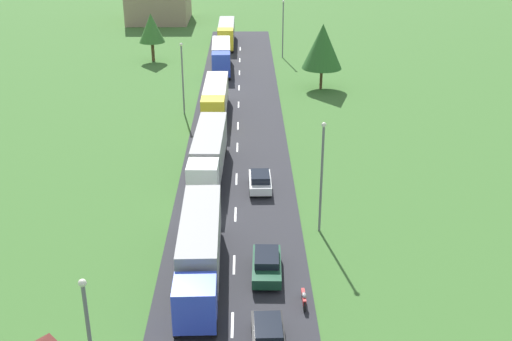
% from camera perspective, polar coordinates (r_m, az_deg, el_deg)
% --- Properties ---
extents(road, '(10.00, 140.00, 0.06)m').
position_cam_1_polar(road, '(50.35, -1.85, -3.58)').
color(road, '#2B2B30').
rests_on(road, ground).
extents(lane_marking_centre, '(0.16, 121.54, 0.01)m').
position_cam_1_polar(lane_marking_centre, '(46.83, -1.91, -5.78)').
color(lane_marking_centre, white).
rests_on(lane_marking_centre, road).
extents(truck_lead, '(2.68, 12.91, 3.73)m').
position_cam_1_polar(truck_lead, '(41.15, -5.10, -7.00)').
color(truck_lead, blue).
rests_on(truck_lead, road).
extents(truck_second, '(2.85, 13.63, 3.68)m').
position_cam_1_polar(truck_second, '(55.63, -4.29, 1.57)').
color(truck_second, white).
rests_on(truck_second, road).
extents(truck_third, '(2.57, 12.44, 3.53)m').
position_cam_1_polar(truck_third, '(71.24, -3.68, 6.54)').
color(truck_third, yellow).
rests_on(truck_third, road).
extents(truck_fourth, '(2.83, 11.93, 3.62)m').
position_cam_1_polar(truck_fourth, '(90.42, -3.15, 10.33)').
color(truck_fourth, blue).
rests_on(truck_fourth, road).
extents(truck_fifth, '(2.54, 13.63, 3.60)m').
position_cam_1_polar(truck_fifth, '(106.32, -2.69, 12.34)').
color(truck_fifth, yellow).
rests_on(truck_fifth, road).
extents(car_lead, '(1.88, 4.32, 1.47)m').
position_cam_1_polar(car_lead, '(35.93, 1.11, -14.67)').
color(car_lead, black).
rests_on(car_lead, road).
extents(car_second, '(2.01, 4.48, 1.49)m').
position_cam_1_polar(car_second, '(41.85, 0.97, -8.45)').
color(car_second, '#19472D').
rests_on(car_second, road).
extents(car_third, '(1.89, 3.99, 1.56)m').
position_cam_1_polar(car_third, '(53.28, 0.37, -0.95)').
color(car_third, white).
rests_on(car_third, road).
extents(motorcycle_courier, '(0.28, 1.94, 0.91)m').
position_cam_1_polar(motorcycle_courier, '(39.39, 4.31, -11.35)').
color(motorcycle_courier, black).
rests_on(motorcycle_courier, road).
extents(lamppost_second, '(0.36, 0.36, 8.56)m').
position_cam_1_polar(lamppost_second, '(45.57, 5.94, -0.18)').
color(lamppost_second, slate).
rests_on(lamppost_second, ground).
extents(lamppost_third, '(0.36, 0.36, 8.11)m').
position_cam_1_polar(lamppost_third, '(71.58, -6.63, 8.55)').
color(lamppost_third, slate).
rests_on(lamppost_third, ground).
extents(lamppost_fourth, '(0.36, 0.36, 8.57)m').
position_cam_1_polar(lamppost_fourth, '(97.06, 2.44, 12.85)').
color(lamppost_fourth, slate).
rests_on(lamppost_fourth, ground).
extents(tree_birch, '(5.07, 5.07, 8.27)m').
position_cam_1_polar(tree_birch, '(81.04, 6.00, 11.06)').
color(tree_birch, '#513823').
rests_on(tree_birch, ground).
extents(tree_maple, '(3.80, 3.80, 7.02)m').
position_cam_1_polar(tree_maple, '(96.09, -9.40, 12.53)').
color(tree_maple, '#513823').
rests_on(tree_maple, ground).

